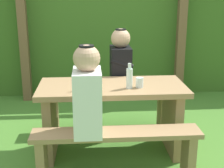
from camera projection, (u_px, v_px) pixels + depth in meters
ground_plane at (112, 151)px, 3.27m from camera, size 12.00×12.00×0.00m
hedge_backdrop at (102, 20)px, 5.04m from camera, size 6.40×0.61×2.25m
pergola_post_left at (23, 32)px, 4.53m from camera, size 0.12×0.12×2.02m
pergola_post_right at (181, 30)px, 4.69m from camera, size 0.12×0.12×2.02m
picnic_table at (112, 107)px, 3.13m from camera, size 1.40×0.64×0.70m
bench_near at (116, 146)px, 2.68m from camera, size 1.40×0.24×0.46m
bench_far at (109, 104)px, 3.67m from camera, size 1.40×0.24×0.46m
person_white_shirt at (87, 93)px, 2.54m from camera, size 0.25×0.35×0.72m
person_black_coat at (120, 64)px, 3.55m from camera, size 0.25×0.35×0.72m
drinking_glass at (140, 82)px, 2.98m from camera, size 0.07×0.07×0.09m
bottle_left at (91, 75)px, 3.07m from camera, size 0.07×0.07×0.23m
bottle_right at (89, 78)px, 2.92m from camera, size 0.06×0.06×0.26m
bottle_center at (129, 78)px, 2.94m from camera, size 0.06×0.06×0.24m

